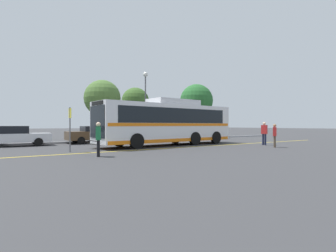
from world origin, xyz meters
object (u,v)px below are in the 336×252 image
tree_3 (196,101)px  parked_car_0 (14,136)px  parked_car_3 (206,133)px  tree_2 (102,98)px  pedestrian_0 (98,137)px  parked_car_1 (95,134)px  transit_bus (168,122)px  street_lamp (145,91)px  pedestrian_1 (275,134)px  bus_stop_sign (70,124)px  parked_car_2 (153,133)px  pedestrian_2 (264,132)px  tree_1 (135,102)px

tree_3 → parked_car_0: bearing=-165.3°
parked_car_3 → tree_2: (-10.43, 3.90, 3.54)m
pedestrian_0 → parked_car_1: bearing=-174.8°
pedestrian_0 → transit_bus: bearing=143.8°
parked_car_0 → street_lamp: (11.97, 2.29, 4.31)m
tree_3 → pedestrian_0: bearing=-141.0°
parked_car_0 → pedestrian_1: pedestrian_1 is taller
transit_bus → tree_2: bearing=7.3°
transit_bus → pedestrian_1: transit_bus is taller
parked_car_1 → street_lamp: 7.69m
street_lamp → tree_2: street_lamp is taller
street_lamp → tree_3: 10.31m
street_lamp → tree_3: (9.72, 3.42, -0.21)m
transit_bus → parked_car_0: transit_bus is taller
bus_stop_sign → tree_3: bearing=-62.6°
transit_bus → bus_stop_sign: 7.51m
pedestrian_1 → bus_stop_sign: 13.25m
parked_car_2 → tree_3: size_ratio=0.64×
parked_car_0 → parked_car_1: size_ratio=1.02×
parked_car_2 → bus_stop_sign: 11.03m
street_lamp → pedestrian_2: bearing=-70.6°
transit_bus → tree_3: bearing=-51.9°
parked_car_0 → tree_2: tree_2 is taller
tree_3 → parked_car_1: bearing=-160.4°
bus_stop_sign → street_lamp: size_ratio=0.36×
pedestrian_2 → parked_car_0: bearing=-137.3°
parked_car_1 → pedestrian_1: pedestrian_1 is taller
pedestrian_1 → street_lamp: bearing=70.0°
parked_car_0 → street_lamp: size_ratio=0.68×
parked_car_0 → street_lamp: bearing=102.0°
parked_car_3 → tree_3: tree_3 is taller
bus_stop_sign → tree_1: 15.87m
bus_stop_sign → tree_2: tree_2 is taller
pedestrian_2 → tree_3: tree_3 is taller
transit_bus → tree_1: 11.47m
tree_1 → tree_2: 4.89m
transit_bus → street_lamp: bearing=-20.5°
parked_car_0 → parked_car_3: size_ratio=1.04×
pedestrian_0 → pedestrian_1: 11.90m
parked_car_3 → pedestrian_0: bearing=123.1°
parked_car_0 → tree_2: (7.91, 3.87, 3.50)m
street_lamp → tree_1: street_lamp is taller
parked_car_0 → tree_1: 14.13m
parked_car_1 → parked_car_3: bearing=89.6°
parked_car_3 → parked_car_1: bearing=91.0°
pedestrian_2 → bus_stop_sign: size_ratio=0.69×
pedestrian_2 → tree_3: 16.41m
parked_car_0 → pedestrian_2: pedestrian_2 is taller
pedestrian_0 → parked_car_3: bearing=143.8°
transit_bus → parked_car_2: (1.64, 5.14, -0.99)m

